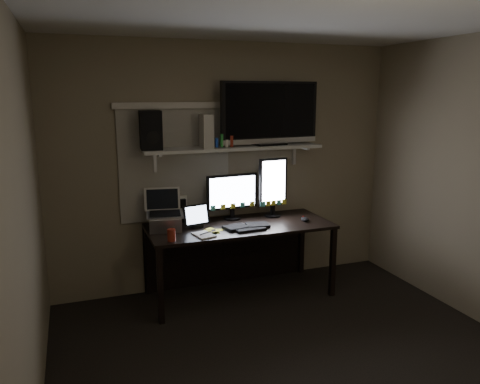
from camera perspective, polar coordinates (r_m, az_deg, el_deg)
name	(u,v)px	position (r m, az deg, el deg)	size (l,w,h in m)	color
floor	(306,371)	(3.70, 8.06, -20.79)	(3.60, 3.60, 0.00)	black
ceiling	(318,10)	(3.16, 9.47, 20.99)	(3.60, 3.60, 0.00)	silver
back_wall	(227,167)	(4.83, -1.53, 3.09)	(3.60, 3.60, 0.00)	#766A55
left_wall	(21,232)	(2.84, -25.18, -4.42)	(3.60, 3.60, 0.00)	#766A55
window_blinds	(175,165)	(4.67, -7.91, 3.28)	(1.10, 0.02, 1.10)	#AFAC9D
desk	(236,238)	(4.76, -0.52, -5.67)	(1.80, 0.75, 0.73)	black
wall_shelf	(233,148)	(4.64, -0.86, 5.40)	(1.80, 0.35, 0.03)	#BABBB5
monitor_landscape	(232,196)	(4.74, -0.96, -0.55)	(0.54, 0.06, 0.48)	black
monitor_portrait	(273,187)	(4.85, 4.05, 0.61)	(0.31, 0.06, 0.62)	black
keyboard	(247,226)	(4.50, 0.84, -4.20)	(0.45, 0.17, 0.03)	black
mouse	(305,219)	(4.76, 7.91, -3.30)	(0.07, 0.11, 0.04)	black
notepad	(204,235)	(4.27, -4.44, -5.23)	(0.15, 0.21, 0.01)	silver
tablet	(196,216)	(4.49, -5.36, -2.93)	(0.26, 0.11, 0.23)	black
file_sorter	(175,210)	(4.70, -7.89, -2.16)	(0.20, 0.09, 0.25)	black
laptop	(165,210)	(4.43, -9.14, -2.24)	(0.34, 0.27, 0.38)	#BCBDC1
cup	(171,235)	(4.13, -8.35, -5.21)	(0.07, 0.07, 0.11)	maroon
sticky_notes	(215,231)	(4.39, -3.05, -4.77)	(0.28, 0.21, 0.00)	#FFFA45
tv	(270,113)	(4.75, 3.67, 9.53)	(1.05, 0.19, 0.63)	black
game_console	(206,131)	(4.51, -4.22, 7.42)	(0.08, 0.27, 0.32)	#BCB6AA
speaker	(151,130)	(4.45, -10.84, 7.42)	(0.20, 0.24, 0.36)	black
bottles	(222,141)	(4.52, -2.24, 6.20)	(0.20, 0.04, 0.12)	#A50F0C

